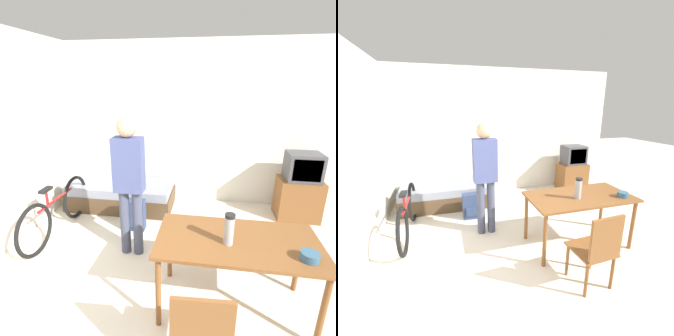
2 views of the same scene
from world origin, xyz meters
The scene contains 11 objects.
wall_back centered at (0.00, 3.30, 1.35)m, with size 5.40×0.06×2.70m.
wall_left centered at (-2.23, 1.64, 1.35)m, with size 0.06×4.27×2.70m.
daybed centered at (-1.16, 2.79, 0.21)m, with size 1.76×0.81×0.42m.
tv centered at (1.69, 2.84, 0.49)m, with size 0.62×0.45×1.06m.
dining_table centered at (0.58, 0.90, 0.66)m, with size 1.43×0.75×0.74m.
wooden_chair centered at (0.30, 0.12, 0.50)m, with size 0.44×0.44×0.90m.
bicycle centered at (-1.76, 1.82, 0.34)m, with size 0.08×1.65×0.76m.
person_standing centered at (-0.60, 1.56, 1.00)m, with size 0.34×0.23×1.71m.
thermos_flask centered at (0.49, 0.83, 0.90)m, with size 0.09×0.09×0.28m.
mate_bowl centered at (1.11, 0.71, 0.78)m, with size 0.14×0.14×0.07m.
backpack centered at (-0.75, 2.10, 0.22)m, with size 0.34×0.20×0.45m.
Camera 1 is at (0.30, -1.15, 2.07)m, focal length 28.00 mm.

